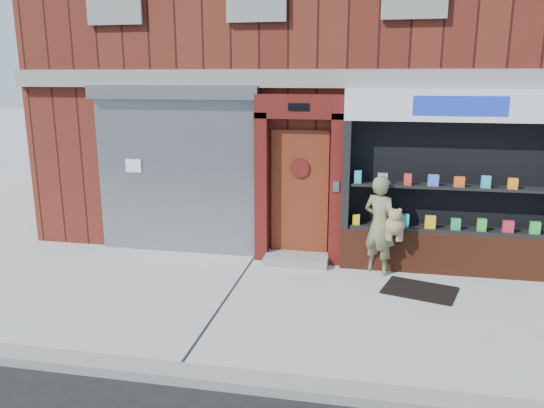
# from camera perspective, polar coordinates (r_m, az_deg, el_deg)

# --- Properties ---
(ground) EXTENTS (80.00, 80.00, 0.00)m
(ground) POSITION_cam_1_polar(r_m,az_deg,el_deg) (7.70, 6.38, -10.99)
(ground) COLOR #9E9E99
(ground) RESTS_ON ground
(curb) EXTENTS (60.00, 0.30, 0.12)m
(curb) POSITION_cam_1_polar(r_m,az_deg,el_deg) (5.79, 4.45, -19.26)
(curb) COLOR gray
(curb) RESTS_ON ground
(building) EXTENTS (12.00, 8.16, 8.00)m
(building) POSITION_cam_1_polar(r_m,az_deg,el_deg) (13.01, 9.24, 17.03)
(building) COLOR #541B13
(building) RESTS_ON ground
(shutter_bay) EXTENTS (3.10, 0.30, 3.04)m
(shutter_bay) POSITION_cam_1_polar(r_m,az_deg,el_deg) (9.69, -10.32, 4.66)
(shutter_bay) COLOR gray
(shutter_bay) RESTS_ON ground
(red_door_bay) EXTENTS (1.52, 0.58, 2.90)m
(red_door_bay) POSITION_cam_1_polar(r_m,az_deg,el_deg) (9.10, 2.92, 2.61)
(red_door_bay) COLOR #4A0F0C
(red_door_bay) RESTS_ON ground
(pharmacy_bay) EXTENTS (3.50, 0.41, 3.00)m
(pharmacy_bay) POSITION_cam_1_polar(r_m,az_deg,el_deg) (9.07, 18.69, 1.30)
(pharmacy_bay) COLOR #5D2716
(pharmacy_bay) RESTS_ON ground
(woman) EXTENTS (0.75, 0.66, 1.64)m
(woman) POSITION_cam_1_polar(r_m,az_deg,el_deg) (8.84, 11.68, -2.20)
(woman) COLOR olive
(woman) RESTS_ON ground
(doormat) EXTENTS (1.21, 1.00, 0.03)m
(doormat) POSITION_cam_1_polar(r_m,az_deg,el_deg) (8.49, 15.60, -8.92)
(doormat) COLOR black
(doormat) RESTS_ON ground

